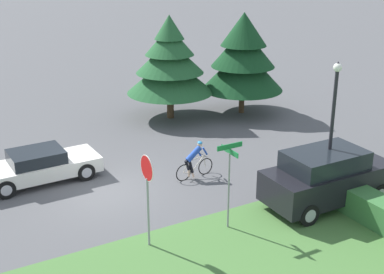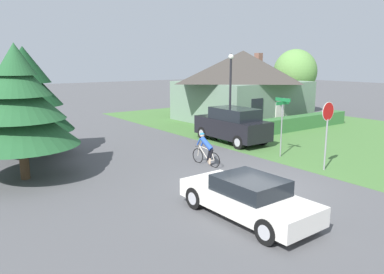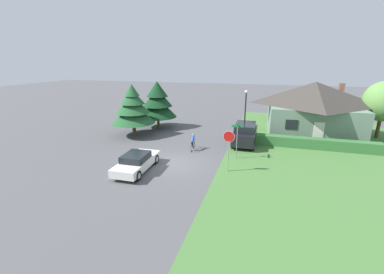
{
  "view_description": "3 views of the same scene",
  "coord_description": "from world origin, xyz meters",
  "px_view_note": "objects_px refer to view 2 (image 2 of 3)",
  "views": [
    {
      "loc": [
        16.92,
        -5.94,
        8.67
      ],
      "look_at": [
        -0.27,
        3.85,
        1.33
      ],
      "focal_mm": 50.0,
      "sensor_mm": 36.0,
      "label": 1
    },
    {
      "loc": [
        -9.48,
        -9.24,
        4.57
      ],
      "look_at": [
        -0.05,
        3.71,
        1.31
      ],
      "focal_mm": 35.0,
      "sensor_mm": 36.0,
      "label": 2
    },
    {
      "loc": [
        6.35,
        -16.69,
        7.45
      ],
      "look_at": [
        0.88,
        2.14,
        1.57
      ],
      "focal_mm": 24.0,
      "sensor_mm": 36.0,
      "label": 3
    }
  ],
  "objects_px": {
    "conifer_tall_near": "(19,107)",
    "sedan_left_lane": "(248,198)",
    "deciduous_tree_right": "(295,72)",
    "cottage_house": "(242,84)",
    "street_lamp": "(230,89)",
    "cyclist": "(206,150)",
    "stop_sign": "(327,122)",
    "conifer_tall_far": "(26,95)",
    "parked_suv_right": "(232,125)",
    "street_name_sign": "(282,117)"
  },
  "relations": [
    {
      "from": "conifer_tall_far",
      "to": "deciduous_tree_right",
      "type": "distance_m",
      "value": 22.78
    },
    {
      "from": "street_name_sign",
      "to": "conifer_tall_far",
      "type": "xyz_separation_m",
      "value": [
        -9.78,
        7.27,
        1.01
      ]
    },
    {
      "from": "parked_suv_right",
      "to": "deciduous_tree_right",
      "type": "bearing_deg",
      "value": -64.26
    },
    {
      "from": "conifer_tall_near",
      "to": "stop_sign",
      "type": "bearing_deg",
      "value": -30.52
    },
    {
      "from": "cottage_house",
      "to": "street_lamp",
      "type": "distance_m",
      "value": 8.72
    },
    {
      "from": "stop_sign",
      "to": "conifer_tall_near",
      "type": "height_order",
      "value": "conifer_tall_near"
    },
    {
      "from": "stop_sign",
      "to": "deciduous_tree_right",
      "type": "distance_m",
      "value": 18.09
    },
    {
      "from": "parked_suv_right",
      "to": "deciduous_tree_right",
      "type": "xyz_separation_m",
      "value": [
        12.55,
        5.85,
        2.63
      ]
    },
    {
      "from": "cyclist",
      "to": "stop_sign",
      "type": "xyz_separation_m",
      "value": [
        3.56,
        -3.62,
        1.4
      ]
    },
    {
      "from": "street_name_sign",
      "to": "conifer_tall_far",
      "type": "bearing_deg",
      "value": 143.34
    },
    {
      "from": "sedan_left_lane",
      "to": "cyclist",
      "type": "xyz_separation_m",
      "value": [
        2.58,
        5.26,
        0.07
      ]
    },
    {
      "from": "parked_suv_right",
      "to": "street_name_sign",
      "type": "height_order",
      "value": "street_name_sign"
    },
    {
      "from": "stop_sign",
      "to": "conifer_tall_far",
      "type": "bearing_deg",
      "value": -47.2
    },
    {
      "from": "sedan_left_lane",
      "to": "deciduous_tree_right",
      "type": "distance_m",
      "value": 24.01
    },
    {
      "from": "cottage_house",
      "to": "conifer_tall_near",
      "type": "xyz_separation_m",
      "value": [
        -17.55,
        -6.19,
        0.07
      ]
    },
    {
      "from": "cyclist",
      "to": "cottage_house",
      "type": "bearing_deg",
      "value": -56.1
    },
    {
      "from": "cyclist",
      "to": "street_name_sign",
      "type": "bearing_deg",
      "value": -110.23
    },
    {
      "from": "street_name_sign",
      "to": "deciduous_tree_right",
      "type": "xyz_separation_m",
      "value": [
        12.87,
        9.69,
        1.66
      ]
    },
    {
      "from": "cottage_house",
      "to": "parked_suv_right",
      "type": "distance_m",
      "value": 8.89
    },
    {
      "from": "cottage_house",
      "to": "conifer_tall_near",
      "type": "distance_m",
      "value": 18.61
    },
    {
      "from": "conifer_tall_near",
      "to": "sedan_left_lane",
      "type": "bearing_deg",
      "value": -60.59
    },
    {
      "from": "street_name_sign",
      "to": "parked_suv_right",
      "type": "bearing_deg",
      "value": 85.28
    },
    {
      "from": "sedan_left_lane",
      "to": "deciduous_tree_right",
      "type": "bearing_deg",
      "value": -55.26
    },
    {
      "from": "stop_sign",
      "to": "conifer_tall_far",
      "type": "height_order",
      "value": "conifer_tall_far"
    },
    {
      "from": "sedan_left_lane",
      "to": "stop_sign",
      "type": "xyz_separation_m",
      "value": [
        6.14,
        1.64,
        1.48
      ]
    },
    {
      "from": "cyclist",
      "to": "conifer_tall_far",
      "type": "bearing_deg",
      "value": 37.29
    },
    {
      "from": "conifer_tall_near",
      "to": "deciduous_tree_right",
      "type": "xyz_separation_m",
      "value": [
        23.73,
        6.1,
        0.78
      ]
    },
    {
      "from": "sedan_left_lane",
      "to": "parked_suv_right",
      "type": "relative_size",
      "value": 0.95
    },
    {
      "from": "conifer_tall_near",
      "to": "cottage_house",
      "type": "bearing_deg",
      "value": 19.42
    },
    {
      "from": "conifer_tall_far",
      "to": "street_lamp",
      "type": "bearing_deg",
      "value": -18.44
    },
    {
      "from": "cyclist",
      "to": "conifer_tall_near",
      "type": "height_order",
      "value": "conifer_tall_near"
    },
    {
      "from": "sedan_left_lane",
      "to": "cyclist",
      "type": "bearing_deg",
      "value": -27.33
    },
    {
      "from": "street_lamp",
      "to": "stop_sign",
      "type": "bearing_deg",
      "value": -94.16
    },
    {
      "from": "cottage_house",
      "to": "street_lamp",
      "type": "relative_size",
      "value": 1.92
    },
    {
      "from": "conifer_tall_far",
      "to": "deciduous_tree_right",
      "type": "xyz_separation_m",
      "value": [
        22.65,
        2.41,
        0.65
      ]
    },
    {
      "from": "deciduous_tree_right",
      "to": "conifer_tall_near",
      "type": "bearing_deg",
      "value": -165.59
    },
    {
      "from": "cottage_house",
      "to": "parked_suv_right",
      "type": "height_order",
      "value": "cottage_house"
    },
    {
      "from": "deciduous_tree_right",
      "to": "sedan_left_lane",
      "type": "bearing_deg",
      "value": -144.08
    },
    {
      "from": "cyclist",
      "to": "deciduous_tree_right",
      "type": "relative_size",
      "value": 0.31
    },
    {
      "from": "parked_suv_right",
      "to": "street_lamp",
      "type": "distance_m",
      "value": 2.03
    },
    {
      "from": "cottage_house",
      "to": "stop_sign",
      "type": "height_order",
      "value": "cottage_house"
    },
    {
      "from": "street_lamp",
      "to": "cyclist",
      "type": "bearing_deg",
      "value": -143.66
    },
    {
      "from": "conifer_tall_near",
      "to": "deciduous_tree_right",
      "type": "relative_size",
      "value": 0.94
    },
    {
      "from": "cyclist",
      "to": "street_lamp",
      "type": "distance_m",
      "value": 5.53
    },
    {
      "from": "stop_sign",
      "to": "street_name_sign",
      "type": "bearing_deg",
      "value": -96.89
    },
    {
      "from": "parked_suv_right",
      "to": "street_name_sign",
      "type": "distance_m",
      "value": 3.97
    },
    {
      "from": "cottage_house",
      "to": "conifer_tall_far",
      "type": "xyz_separation_m",
      "value": [
        -16.46,
        -2.5,
        0.2
      ]
    },
    {
      "from": "cottage_house",
      "to": "street_name_sign",
      "type": "distance_m",
      "value": 11.87
    },
    {
      "from": "parked_suv_right",
      "to": "street_lamp",
      "type": "relative_size",
      "value": 0.93
    },
    {
      "from": "stop_sign",
      "to": "conifer_tall_near",
      "type": "relative_size",
      "value": 0.56
    }
  ]
}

